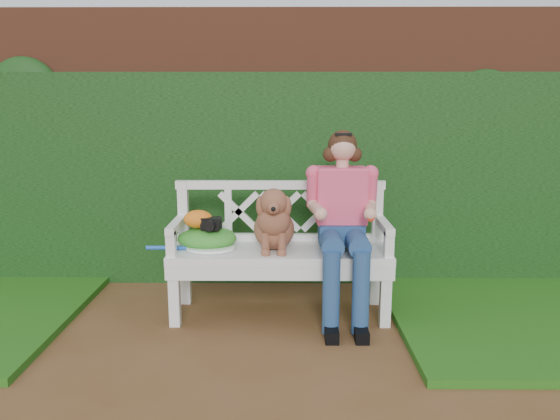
{
  "coord_description": "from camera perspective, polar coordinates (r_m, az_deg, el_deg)",
  "views": [
    {
      "loc": [
        0.35,
        -2.72,
        1.47
      ],
      "look_at": [
        0.32,
        0.93,
        0.75
      ],
      "focal_mm": 35.0,
      "sensor_mm": 36.0,
      "label": 1
    }
  ],
  "objects": [
    {
      "name": "ground",
      "position": [
        3.11,
        -6.36,
        -17.13
      ],
      "size": [
        60.0,
        60.0,
        0.0
      ],
      "primitive_type": "plane",
      "color": "brown"
    },
    {
      "name": "brick_wall",
      "position": [
        4.64,
        -3.93,
        6.59
      ],
      "size": [
        10.0,
        0.3,
        2.2
      ],
      "primitive_type": "cube",
      "color": "brown",
      "rests_on": "ground"
    },
    {
      "name": "ivy_hedge",
      "position": [
        4.45,
        -4.09,
        3.16
      ],
      "size": [
        10.0,
        0.18,
        1.7
      ],
      "primitive_type": "cube",
      "color": "#275B20",
      "rests_on": "ground"
    },
    {
      "name": "garden_bench",
      "position": [
        3.85,
        0.0,
        -7.47
      ],
      "size": [
        1.63,
        0.75,
        0.48
      ],
      "primitive_type": null,
      "rotation": [
        0.0,
        0.0,
        0.09
      ],
      "color": "white",
      "rests_on": "ground"
    },
    {
      "name": "seated_woman",
      "position": [
        3.75,
        6.44,
        -2.25
      ],
      "size": [
        0.68,
        0.8,
        1.21
      ],
      "primitive_type": null,
      "rotation": [
        0.0,
        0.0,
        -0.29
      ],
      "color": "#E02A50",
      "rests_on": "ground"
    },
    {
      "name": "dog",
      "position": [
        3.68,
        -0.64,
        -0.84
      ],
      "size": [
        0.31,
        0.41,
        0.45
      ],
      "primitive_type": null,
      "rotation": [
        0.0,
        0.0,
        0.02
      ],
      "color": "#BA764E",
      "rests_on": "garden_bench"
    },
    {
      "name": "tennis_racket",
      "position": [
        3.76,
        -7.72,
        -3.94
      ],
      "size": [
        0.67,
        0.36,
        0.03
      ],
      "primitive_type": null,
      "rotation": [
        0.0,
        0.0,
        -0.15
      ],
      "color": "silver",
      "rests_on": "garden_bench"
    },
    {
      "name": "green_bag",
      "position": [
        3.81,
        -7.63,
        -2.89
      ],
      "size": [
        0.42,
        0.33,
        0.14
      ],
      "primitive_type": null,
      "rotation": [
        0.0,
        0.0,
        0.03
      ],
      "color": "#1F6829",
      "rests_on": "garden_bench"
    },
    {
      "name": "camera_item",
      "position": [
        3.74,
        -7.21,
        -1.39
      ],
      "size": [
        0.14,
        0.12,
        0.08
      ],
      "primitive_type": "cube",
      "rotation": [
        0.0,
        0.0,
        -0.19
      ],
      "color": "black",
      "rests_on": "green_bag"
    },
    {
      "name": "baseball_glove",
      "position": [
        3.79,
        -8.55,
        -0.95
      ],
      "size": [
        0.24,
        0.21,
        0.13
      ],
      "primitive_type": "ellipsoid",
      "rotation": [
        0.0,
        0.0,
        -0.34
      ],
      "color": "orange",
      "rests_on": "green_bag"
    }
  ]
}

